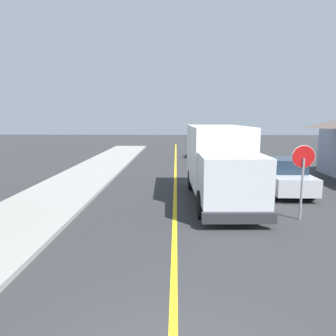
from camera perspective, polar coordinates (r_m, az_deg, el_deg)
centre_line_yellow at (r=13.85m, az=1.30°, el=-5.73°), size 0.16×56.00×0.01m
box_truck at (r=13.70m, az=9.42°, el=1.50°), size 2.64×7.26×3.20m
parked_car_near at (r=21.27m, az=8.39°, el=1.64°), size 1.95×4.46×1.67m
parked_car_mid at (r=27.54m, az=6.49°, el=3.42°), size 1.88×4.43×1.67m
parked_van_across at (r=15.95m, az=20.36°, el=-1.41°), size 1.84×4.42×1.67m
stop_sign at (r=11.76m, az=23.47°, el=-0.00°), size 0.80×0.10×2.65m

